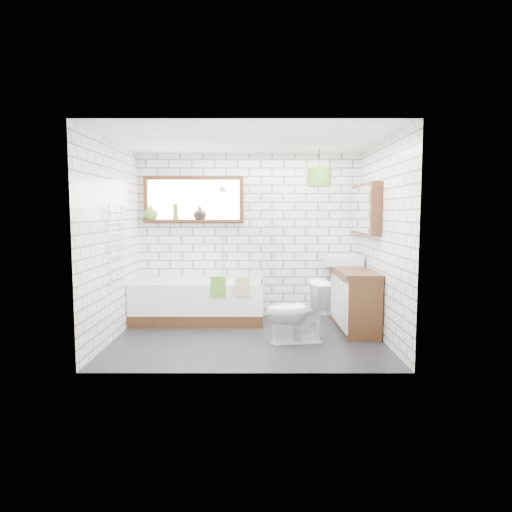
{
  "coord_description": "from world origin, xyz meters",
  "views": [
    {
      "loc": [
        0.11,
        -5.74,
        1.61
      ],
      "look_at": [
        0.1,
        0.25,
        1.03
      ],
      "focal_mm": 32.0,
      "sensor_mm": 36.0,
      "label": 1
    }
  ],
  "objects_px": {
    "vanity": "(354,298)",
    "pendant": "(319,177)",
    "basin": "(343,260)",
    "toilet": "(296,312)",
    "bathtub": "(199,301)"
  },
  "relations": [
    {
      "from": "basin",
      "to": "pendant",
      "type": "distance_m",
      "value": 1.29
    },
    {
      "from": "vanity",
      "to": "pendant",
      "type": "height_order",
      "value": "pendant"
    },
    {
      "from": "toilet",
      "to": "pendant",
      "type": "height_order",
      "value": "pendant"
    },
    {
      "from": "vanity",
      "to": "pendant",
      "type": "bearing_deg",
      "value": 156.69
    },
    {
      "from": "vanity",
      "to": "basin",
      "type": "height_order",
      "value": "basin"
    },
    {
      "from": "basin",
      "to": "pendant",
      "type": "height_order",
      "value": "pendant"
    },
    {
      "from": "vanity",
      "to": "pendant",
      "type": "relative_size",
      "value": 4.22
    },
    {
      "from": "pendant",
      "to": "basin",
      "type": "bearing_deg",
      "value": 33.76
    },
    {
      "from": "toilet",
      "to": "bathtub",
      "type": "bearing_deg",
      "value": -136.32
    },
    {
      "from": "basin",
      "to": "pendant",
      "type": "xyz_separation_m",
      "value": [
        -0.41,
        -0.28,
        1.19
      ]
    },
    {
      "from": "vanity",
      "to": "basin",
      "type": "relative_size",
      "value": 2.81
    },
    {
      "from": "bathtub",
      "to": "basin",
      "type": "xyz_separation_m",
      "value": [
        2.15,
        0.12,
        0.6
      ]
    },
    {
      "from": "vanity",
      "to": "basin",
      "type": "xyz_separation_m",
      "value": [
        -0.06,
        0.48,
        0.49
      ]
    },
    {
      "from": "pendant",
      "to": "vanity",
      "type": "bearing_deg",
      "value": -23.31
    },
    {
      "from": "pendant",
      "to": "toilet",
      "type": "bearing_deg",
      "value": -112.6
    }
  ]
}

